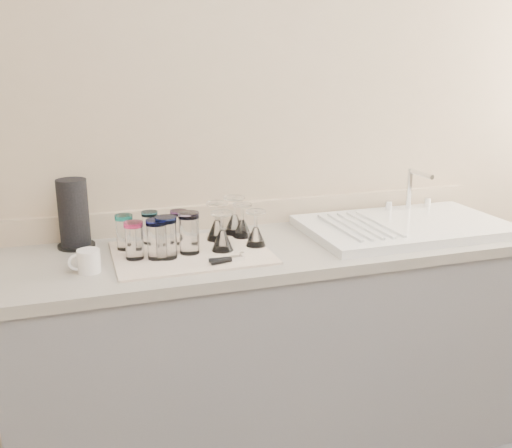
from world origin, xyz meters
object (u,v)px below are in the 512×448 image
object	(u,v)px
goblet_back_right	(242,226)
sink_unit	(405,226)
tumbler_cyan	(150,227)
tumbler_lavender	(189,233)
goblet_back_left	(217,227)
goblet_extra	(234,221)
goblet_front_right	(256,234)
paper_towel_roll	(74,214)
white_mug	(88,261)
tumbler_extra	(157,239)
goblet_front_left	(222,238)
tumbler_purple	(179,227)
tumbler_magenta	(134,240)
tumbler_blue	(166,237)
tumbler_teal	(125,232)
can_opener	(227,259)

from	to	relation	value
goblet_back_right	sink_unit	bearing A→B (deg)	-8.27
tumbler_cyan	tumbler_lavender	bearing A→B (deg)	-54.50
goblet_back_left	goblet_back_right	xyz separation A→B (m)	(0.10, 0.00, -0.00)
goblet_extra	goblet_front_right	bearing A→B (deg)	-79.89
paper_towel_roll	sink_unit	bearing A→B (deg)	-8.54
sink_unit	white_mug	bearing A→B (deg)	-175.65
tumbler_extra	goblet_front_left	bearing A→B (deg)	2.95
white_mug	sink_unit	bearing A→B (deg)	4.35
sink_unit	tumbler_purple	size ratio (longest dim) A/B	6.50
tumbler_magenta	goblet_back_left	world-z (taller)	goblet_back_left
tumbler_blue	white_mug	xyz separation A→B (m)	(-0.27, -0.04, -0.04)
tumbler_teal	goblet_front_left	xyz separation A→B (m)	(0.33, -0.13, -0.02)
tumbler_magenta	goblet_front_right	world-z (taller)	goblet_front_right
goblet_back_right	can_opener	world-z (taller)	goblet_back_right
white_mug	paper_towel_roll	size ratio (longest dim) A/B	0.41
can_opener	goblet_back_right	bearing A→B (deg)	62.70
tumbler_teal	tumbler_lavender	size ratio (longest dim) A/B	0.85
tumbler_blue	paper_towel_roll	world-z (taller)	paper_towel_roll
goblet_back_right	tumbler_magenta	bearing A→B (deg)	-163.52
tumbler_teal	paper_towel_roll	size ratio (longest dim) A/B	0.50
tumbler_teal	goblet_extra	distance (m)	0.44
goblet_front_right	can_opener	world-z (taller)	goblet_front_right
tumbler_magenta	paper_towel_roll	size ratio (longest dim) A/B	0.51
tumbler_teal	tumbler_blue	distance (m)	0.19
goblet_front_left	can_opener	size ratio (longest dim) A/B	1.16
goblet_back_right	goblet_extra	size ratio (longest dim) A/B	0.89
tumbler_blue	goblet_extra	distance (m)	0.37
tumbler_lavender	can_opener	size ratio (longest dim) A/B	1.21
tumbler_purple	can_opener	bearing A→B (deg)	-66.03
tumbler_blue	can_opener	world-z (taller)	tumbler_blue
tumbler_teal	goblet_back_right	xyz separation A→B (m)	(0.45, 0.01, -0.02)
tumbler_teal	goblet_back_right	size ratio (longest dim) A/B	0.96
tumbler_magenta	tumbler_lavender	distance (m)	0.19
tumbler_magenta	goblet_back_right	size ratio (longest dim) A/B	1.00
tumbler_lavender	goblet_back_right	xyz separation A→B (m)	(0.24, 0.13, -0.03)
goblet_front_right	can_opener	distance (m)	0.21
goblet_back_left	paper_towel_roll	bearing A→B (deg)	169.10
white_mug	tumbler_cyan	bearing A→B (deg)	43.91
goblet_extra	paper_towel_roll	bearing A→B (deg)	176.12
sink_unit	tumbler_cyan	bearing A→B (deg)	172.64
tumbler_teal	goblet_front_right	distance (m)	0.48
tumbler_extra	goblet_back_left	distance (m)	0.29
tumbler_lavender	goblet_extra	distance (m)	0.29
goblet_front_left	sink_unit	bearing A→B (deg)	2.82
goblet_front_left	paper_towel_roll	world-z (taller)	paper_towel_roll
goblet_extra	goblet_back_left	bearing A→B (deg)	-145.77
goblet_back_right	goblet_extra	distance (m)	0.06
tumbler_teal	can_opener	world-z (taller)	tumbler_teal
tumbler_blue	tumbler_lavender	world-z (taller)	tumbler_lavender
tumbler_blue	goblet_front_right	bearing A→B (deg)	5.61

